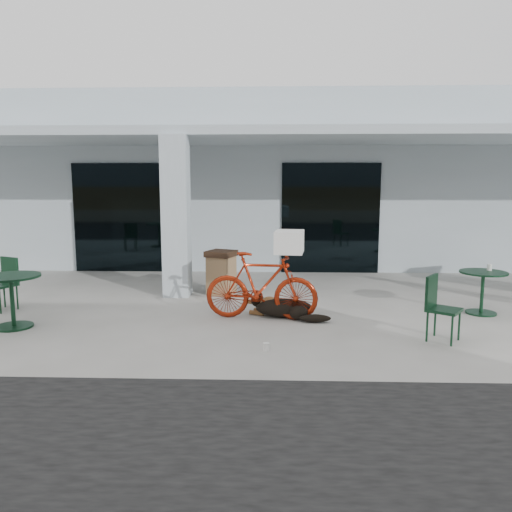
{
  "coord_description": "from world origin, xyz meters",
  "views": [
    {
      "loc": [
        0.4,
        -7.36,
        2.21
      ],
      "look_at": [
        0.11,
        0.92,
        1.0
      ],
      "focal_mm": 35.0,
      "sensor_mm": 36.0,
      "label": 1
    }
  ],
  "objects_px": {
    "bicycle": "(261,286)",
    "cafe_table_far": "(482,293)",
    "trash_receptacle": "(221,272)",
    "cafe_chair_near": "(1,285)",
    "cafe_table_near": "(12,302)",
    "dog": "(284,307)",
    "cafe_chair_far_a": "(444,309)"
  },
  "relations": [
    {
      "from": "cafe_table_far",
      "to": "trash_receptacle",
      "type": "xyz_separation_m",
      "value": [
        -4.6,
        1.37,
        0.07
      ]
    },
    {
      "from": "cafe_chair_near",
      "to": "trash_receptacle",
      "type": "height_order",
      "value": "cafe_chair_near"
    },
    {
      "from": "cafe_chair_near",
      "to": "cafe_chair_far_a",
      "type": "relative_size",
      "value": 0.99
    },
    {
      "from": "bicycle",
      "to": "trash_receptacle",
      "type": "xyz_separation_m",
      "value": [
        -0.85,
        1.84,
        -0.11
      ]
    },
    {
      "from": "trash_receptacle",
      "to": "cafe_chair_near",
      "type": "bearing_deg",
      "value": -158.67
    },
    {
      "from": "dog",
      "to": "cafe_chair_far_a",
      "type": "height_order",
      "value": "cafe_chair_far_a"
    },
    {
      "from": "bicycle",
      "to": "trash_receptacle",
      "type": "height_order",
      "value": "bicycle"
    },
    {
      "from": "cafe_chair_far_a",
      "to": "trash_receptacle",
      "type": "bearing_deg",
      "value": 85.49
    },
    {
      "from": "bicycle",
      "to": "trash_receptacle",
      "type": "distance_m",
      "value": 2.03
    },
    {
      "from": "bicycle",
      "to": "cafe_table_far",
      "type": "distance_m",
      "value": 3.78
    },
    {
      "from": "dog",
      "to": "cafe_table_far",
      "type": "relative_size",
      "value": 1.4
    },
    {
      "from": "dog",
      "to": "cafe_chair_far_a",
      "type": "bearing_deg",
      "value": -3.63
    },
    {
      "from": "bicycle",
      "to": "cafe_chair_far_a",
      "type": "distance_m",
      "value": 2.81
    },
    {
      "from": "cafe_table_near",
      "to": "cafe_chair_near",
      "type": "height_order",
      "value": "cafe_chair_near"
    },
    {
      "from": "cafe_chair_near",
      "to": "cafe_table_far",
      "type": "relative_size",
      "value": 1.18
    },
    {
      "from": "cafe_chair_near",
      "to": "trash_receptacle",
      "type": "relative_size",
      "value": 1.05
    },
    {
      "from": "cafe_table_far",
      "to": "trash_receptacle",
      "type": "bearing_deg",
      "value": 163.37
    },
    {
      "from": "cafe_table_near",
      "to": "cafe_chair_far_a",
      "type": "distance_m",
      "value": 6.43
    },
    {
      "from": "cafe_table_far",
      "to": "cafe_chair_far_a",
      "type": "relative_size",
      "value": 0.84
    },
    {
      "from": "cafe_table_near",
      "to": "cafe_chair_near",
      "type": "xyz_separation_m",
      "value": [
        -0.73,
        1.02,
        0.05
      ]
    },
    {
      "from": "cafe_chair_near",
      "to": "cafe_table_near",
      "type": "bearing_deg",
      "value": -29.85
    },
    {
      "from": "bicycle",
      "to": "dog",
      "type": "distance_m",
      "value": 0.54
    },
    {
      "from": "bicycle",
      "to": "dog",
      "type": "relative_size",
      "value": 1.69
    },
    {
      "from": "trash_receptacle",
      "to": "cafe_table_far",
      "type": "bearing_deg",
      "value": -16.63
    },
    {
      "from": "cafe_table_far",
      "to": "cafe_chair_near",
      "type": "bearing_deg",
      "value": -179.51
    },
    {
      "from": "cafe_chair_near",
      "to": "trash_receptacle",
      "type": "bearing_deg",
      "value": 45.84
    },
    {
      "from": "cafe_table_near",
      "to": "bicycle",
      "type": "bearing_deg",
      "value": 9.32
    },
    {
      "from": "cafe_table_near",
      "to": "cafe_table_far",
      "type": "distance_m",
      "value": 7.65
    },
    {
      "from": "bicycle",
      "to": "cafe_table_far",
      "type": "bearing_deg",
      "value": -76.57
    },
    {
      "from": "dog",
      "to": "cafe_chair_near",
      "type": "relative_size",
      "value": 1.18
    },
    {
      "from": "cafe_table_near",
      "to": "trash_receptacle",
      "type": "xyz_separation_m",
      "value": [
        2.97,
        2.47,
        0.03
      ]
    },
    {
      "from": "cafe_chair_far_a",
      "to": "cafe_chair_near",
      "type": "bearing_deg",
      "value": 114.09
    }
  ]
}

